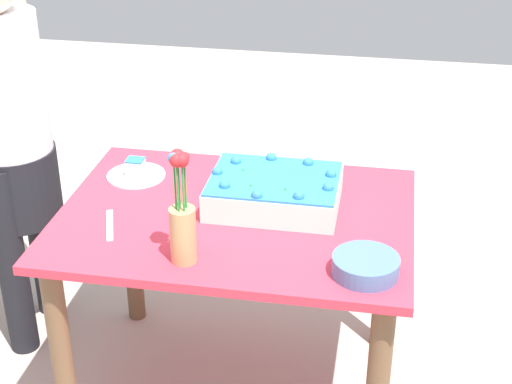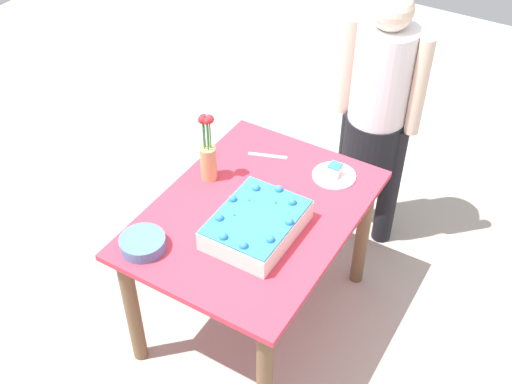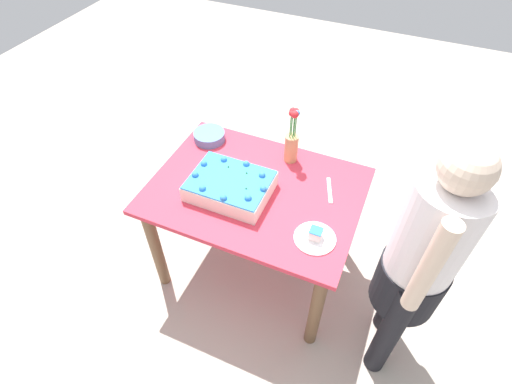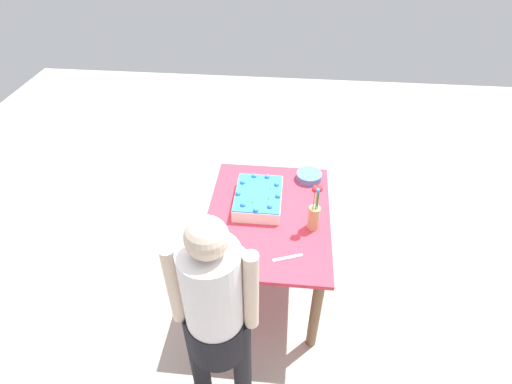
{
  "view_description": "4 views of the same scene",
  "coord_description": "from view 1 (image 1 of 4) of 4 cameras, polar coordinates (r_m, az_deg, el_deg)",
  "views": [
    {
      "loc": [
        -0.46,
        2.18,
        1.99
      ],
      "look_at": [
        -0.05,
        -0.11,
        0.76
      ],
      "focal_mm": 55.0,
      "sensor_mm": 36.0,
      "label": 1
    },
    {
      "loc": [
        -1.8,
        -1.09,
        2.68
      ],
      "look_at": [
        -0.03,
        -0.03,
        0.88
      ],
      "focal_mm": 45.0,
      "sensor_mm": 36.0,
      "label": 2
    },
    {
      "loc": [
        0.61,
        -1.41,
        2.31
      ],
      "look_at": [
        0.02,
        -0.05,
        0.76
      ],
      "focal_mm": 28.0,
      "sensor_mm": 36.0,
      "label": 3
    },
    {
      "loc": [
        2.03,
        0.11,
        2.62
      ],
      "look_at": [
        -0.08,
        -0.09,
        0.87
      ],
      "focal_mm": 28.0,
      "sensor_mm": 36.0,
      "label": 4
    }
  ],
  "objects": [
    {
      "name": "fruit_bowl",
      "position": [
        2.26,
        7.98,
        -5.34
      ],
      "size": [
        0.19,
        0.19,
        0.06
      ],
      "primitive_type": "cylinder",
      "color": "#4D6DA0",
      "rests_on": "dining_table"
    },
    {
      "name": "cake_knife",
      "position": [
        2.53,
        -10.59,
        -2.38
      ],
      "size": [
        0.08,
        0.19,
        0.0
      ],
      "primitive_type": "cube",
      "rotation": [
        0.0,
        0.0,
        5.06
      ],
      "color": "silver",
      "rests_on": "dining_table"
    },
    {
      "name": "flower_vase",
      "position": [
        2.25,
        -5.39,
        -2.01
      ],
      "size": [
        0.08,
        0.08,
        0.35
      ],
      "color": "tan",
      "rests_on": "dining_table"
    },
    {
      "name": "person_standing",
      "position": [
        2.97,
        -17.51,
        3.95
      ],
      "size": [
        0.31,
        0.45,
        1.49
      ],
      "rotation": [
        0.0,
        0.0,
        3.14
      ],
      "color": "black",
      "rests_on": "ground_plane"
    },
    {
      "name": "sheet_cake",
      "position": [
        2.58,
        1.34,
        0.08
      ],
      "size": [
        0.43,
        0.33,
        0.12
      ],
      "color": "white",
      "rests_on": "dining_table"
    },
    {
      "name": "serving_plate_with_slice",
      "position": [
        2.82,
        -8.73,
        1.43
      ],
      "size": [
        0.21,
        0.21,
        0.07
      ],
      "color": "white",
      "rests_on": "dining_table"
    },
    {
      "name": "dining_table",
      "position": [
        2.63,
        -1.47,
        -4.09
      ],
      "size": [
        1.15,
        0.85,
        0.74
      ],
      "color": "#CD3144",
      "rests_on": "ground_plane"
    }
  ]
}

